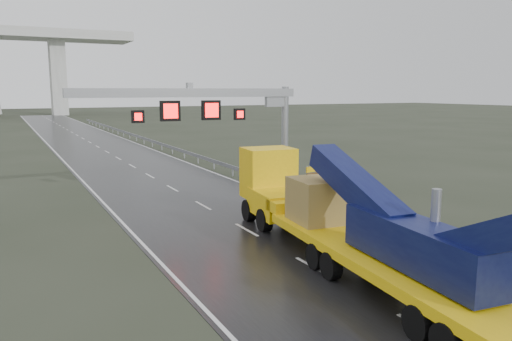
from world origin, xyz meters
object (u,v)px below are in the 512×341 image
heavy_haul_truck (334,216)px  exit_sign_pair (313,176)px  striped_barrier (328,190)px  sign_gantry (221,111)px

heavy_haul_truck → exit_sign_pair: size_ratio=9.30×
heavy_haul_truck → exit_sign_pair: (5.69, 10.12, -0.30)m
striped_barrier → sign_gantry: bearing=164.8°
exit_sign_pair → striped_barrier: bearing=-40.0°
sign_gantry → exit_sign_pair: 7.24m
striped_barrier → heavy_haul_truck: bearing=-107.3°
sign_gantry → striped_barrier: 8.58m
heavy_haul_truck → exit_sign_pair: bearing=66.7°
heavy_haul_truck → striped_barrier: heavy_haul_truck is taller
exit_sign_pair → striped_barrier: (0.90, -0.43, -0.93)m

